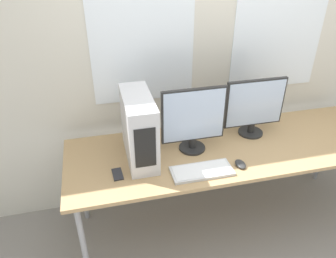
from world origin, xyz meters
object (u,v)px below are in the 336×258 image
object	(u,v)px
pc_tower	(139,128)
keyboard	(202,171)
monitor_right_near	(254,107)
mouse	(240,164)
cell_phone	(118,174)
monitor_main	(193,119)

from	to	relation	value
pc_tower	keyboard	distance (m)	0.51
monitor_right_near	keyboard	distance (m)	0.70
monitor_right_near	mouse	xyz separation A→B (m)	(-0.26, -0.37, -0.23)
monitor_right_near	cell_phone	size ratio (longest dim) A/B	3.67
pc_tower	monitor_right_near	xyz separation A→B (m)	(0.91, 0.10, 0.00)
keyboard	mouse	world-z (taller)	mouse
pc_tower	monitor_right_near	bearing A→B (deg)	6.30
pc_tower	mouse	xyz separation A→B (m)	(0.65, -0.27, -0.22)
monitor_right_near	cell_phone	distance (m)	1.15
mouse	cell_phone	distance (m)	0.84
pc_tower	monitor_right_near	distance (m)	0.91
cell_phone	mouse	bearing A→B (deg)	-10.18
monitor_main	cell_phone	world-z (taller)	monitor_main
keyboard	mouse	distance (m)	0.28
monitor_main	mouse	xyz separation A→B (m)	(0.26, -0.28, -0.24)
mouse	cell_phone	size ratio (longest dim) A/B	0.83
pc_tower	monitor_right_near	size ratio (longest dim) A/B	1.06
mouse	keyboard	bearing A→B (deg)	-178.80
monitor_right_near	keyboard	world-z (taller)	monitor_right_near
monitor_main	monitor_right_near	world-z (taller)	monitor_main
pc_tower	monitor_main	xyz separation A→B (m)	(0.39, 0.00, 0.02)
monitor_main	keyboard	world-z (taller)	monitor_main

